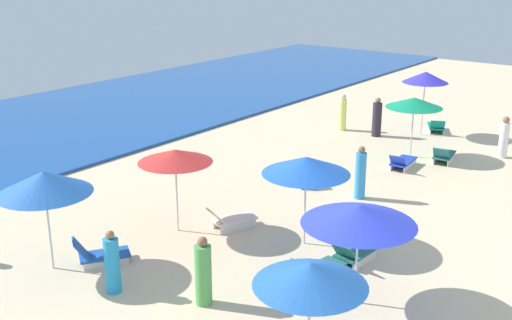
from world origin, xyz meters
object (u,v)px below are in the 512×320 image
(beachgoer_2, at_px, (360,174))
(umbrella_7, at_px, (414,103))
(lounge_chair_0_0, at_px, (436,127))
(lounge_chair_7_1, at_px, (444,156))
(beachgoer_4, at_px, (112,264))
(lounge_chair_1_0, at_px, (231,220))
(lounge_chair_5_0, at_px, (353,253))
(cooler_box_0, at_px, (309,182))
(beachgoer_6, at_px, (343,113))
(umbrella_3, at_px, (359,215))
(beachgoer_7, at_px, (377,118))
(beachgoer_5, at_px, (203,273))
(umbrella_5, at_px, (306,165))
(umbrella_1, at_px, (175,156))
(beachgoer_1, at_px, (504,138))
(umbrella_4, at_px, (44,182))
(umbrella_0, at_px, (426,77))
(lounge_chair_4_0, at_px, (100,255))
(lounge_chair_3_0, at_px, (317,270))
(umbrella_6, at_px, (310,274))
(lounge_chair_7_0, at_px, (403,162))

(beachgoer_2, bearing_deg, umbrella_7, -125.62)
(lounge_chair_0_0, height_order, lounge_chair_7_1, lounge_chair_7_1)
(lounge_chair_0_0, xyz_separation_m, beachgoer_4, (-17.77, 0.45, 0.46))
(lounge_chair_1_0, relative_size, lounge_chair_5_0, 1.12)
(cooler_box_0, bearing_deg, beachgoer_6, 60.69)
(beachgoer_6, bearing_deg, beachgoer_2, 80.18)
(umbrella_3, bearing_deg, lounge_chair_7_1, 11.66)
(umbrella_7, distance_m, beachgoer_2, 5.26)
(lounge_chair_7_1, relative_size, beachgoer_7, 0.91)
(lounge_chair_7_1, distance_m, beachgoer_7, 4.11)
(beachgoer_5, height_order, cooler_box_0, beachgoer_5)
(umbrella_5, bearing_deg, beachgoer_4, 156.67)
(beachgoer_4, bearing_deg, beachgoer_6, -42.11)
(umbrella_1, height_order, beachgoer_1, umbrella_1)
(umbrella_4, xyz_separation_m, beachgoer_5, (1.01, -4.06, -1.50))
(umbrella_0, xyz_separation_m, beachgoer_2, (-8.29, -1.50, -1.70))
(lounge_chair_4_0, bearing_deg, beachgoer_7, -57.22)
(lounge_chair_0_0, distance_m, umbrella_5, 13.24)
(lounge_chair_3_0, bearing_deg, beachgoer_6, -53.87)
(lounge_chair_3_0, bearing_deg, umbrella_3, 169.54)
(lounge_chair_5_0, relative_size, umbrella_6, 0.55)
(umbrella_4, distance_m, lounge_chair_4_0, 2.29)
(beachgoer_6, bearing_deg, umbrella_4, 49.81)
(umbrella_7, relative_size, lounge_chair_7_0, 1.50)
(umbrella_7, height_order, lounge_chair_7_0, umbrella_7)
(lounge_chair_5_0, bearing_deg, umbrella_5, -3.77)
(lounge_chair_3_0, xyz_separation_m, cooler_box_0, (5.12, 3.55, -0.03))
(umbrella_6, relative_size, beachgoer_4, 1.57)
(lounge_chair_7_1, height_order, beachgoer_2, beachgoer_2)
(lounge_chair_7_1, distance_m, beachgoer_6, 5.64)
(lounge_chair_0_0, bearing_deg, lounge_chair_3_0, 74.47)
(lounge_chair_3_0, xyz_separation_m, umbrella_6, (-3.39, -1.91, 1.94))
(lounge_chair_3_0, relative_size, lounge_chair_7_0, 0.97)
(beachgoer_5, bearing_deg, umbrella_6, -58.99)
(lounge_chair_7_1, bearing_deg, lounge_chair_4_0, 64.83)
(umbrella_1, bearing_deg, beachgoer_2, -28.13)
(umbrella_3, xyz_separation_m, beachgoer_6, (12.64, 7.59, -1.34))
(lounge_chair_0_0, xyz_separation_m, umbrella_5, (-13.00, -1.61, 1.96))
(beachgoer_4, bearing_deg, lounge_chair_5_0, -91.57)
(lounge_chair_7_1, relative_size, beachgoer_1, 0.95)
(lounge_chair_1_0, height_order, lounge_chair_4_0, lounge_chair_4_0)
(lounge_chair_1_0, relative_size, umbrella_5, 0.61)
(umbrella_0, relative_size, beachgoer_2, 1.59)
(umbrella_3, bearing_deg, lounge_chair_7_0, 18.80)
(lounge_chair_0_0, height_order, beachgoer_2, beachgoer_2)
(lounge_chair_3_0, distance_m, beachgoer_6, 13.78)
(lounge_chair_1_0, distance_m, beachgoer_7, 11.32)
(umbrella_1, xyz_separation_m, umbrella_7, (10.36, -2.28, -0.07))
(beachgoer_4, bearing_deg, umbrella_0, -53.40)
(umbrella_7, bearing_deg, beachgoer_2, -173.79)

